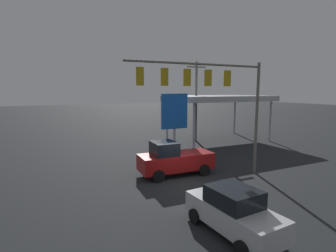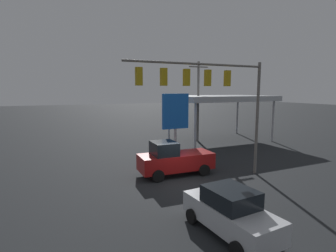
{
  "view_description": "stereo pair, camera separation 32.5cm",
  "coord_description": "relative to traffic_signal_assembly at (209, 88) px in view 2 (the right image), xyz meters",
  "views": [
    {
      "loc": [
        7.75,
        14.36,
        5.88
      ],
      "look_at": [
        0.0,
        -2.0,
        3.41
      ],
      "focal_mm": 28.0,
      "sensor_mm": 36.0,
      "label": 1
    },
    {
      "loc": [
        7.46,
        14.5,
        5.88
      ],
      "look_at": [
        0.0,
        -2.0,
        3.41
      ],
      "focal_mm": 28.0,
      "sensor_mm": 36.0,
      "label": 2
    }
  ],
  "objects": [
    {
      "name": "utility_pole",
      "position": [
        -6.4,
        -12.05,
        -1.2
      ],
      "size": [
        2.4,
        0.26,
        9.11
      ],
      "color": "slate",
      "rests_on": "ground"
    },
    {
      "name": "price_sign",
      "position": [
        -0.89,
        -6.66,
        -2.16
      ],
      "size": [
        2.48,
        0.27,
        5.61
      ],
      "color": "#B7B7BC",
      "rests_on": "ground"
    },
    {
      "name": "ground_plane",
      "position": [
        1.71,
        -0.5,
        -6.04
      ],
      "size": [
        200.0,
        200.0,
        0.0
      ],
      "primitive_type": "plane",
      "color": "black"
    },
    {
      "name": "traffic_signal_assembly",
      "position": [
        0.0,
        0.0,
        0.0
      ],
      "size": [
        9.62,
        0.43,
        7.77
      ],
      "color": "slate",
      "rests_on": "ground"
    },
    {
      "name": "sedan_far",
      "position": [
        2.66,
        5.79,
        -5.09
      ],
      "size": [
        2.31,
        4.52,
        1.93
      ],
      "rotation": [
        0.0,
        0.0,
        1.64
      ],
      "color": "silver",
      "rests_on": "ground"
    },
    {
      "name": "gas_station_canopy",
      "position": [
        -9.04,
        -11.48,
        -1.12
      ],
      "size": [
        11.5,
        7.56,
        5.27
      ],
      "color": "#B2B7BC",
      "rests_on": "ground"
    },
    {
      "name": "pickup_parked",
      "position": [
        1.46,
        -2.05,
        -4.93
      ],
      "size": [
        5.28,
        2.44,
        2.4
      ],
      "rotation": [
        0.0,
        0.0,
        -0.04
      ],
      "color": "maroon",
      "rests_on": "ground"
    }
  ]
}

